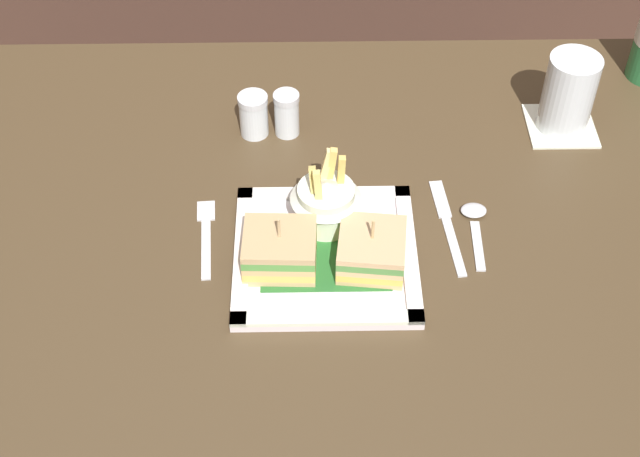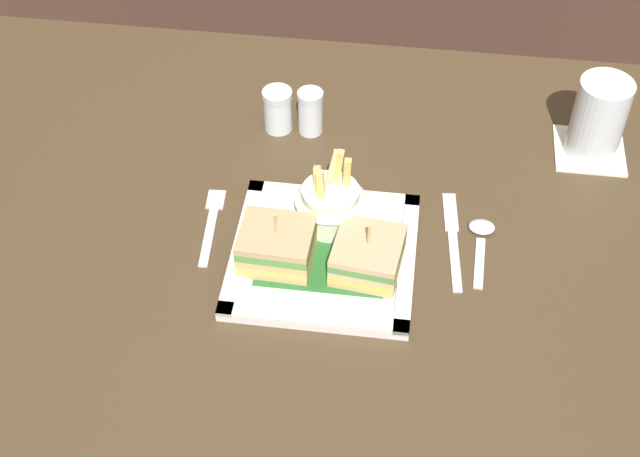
{
  "view_description": "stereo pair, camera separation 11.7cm",
  "coord_description": "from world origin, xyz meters",
  "px_view_note": "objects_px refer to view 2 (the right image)",
  "views": [
    {
      "loc": [
        -0.01,
        -0.82,
        1.65
      ],
      "look_at": [
        0.01,
        -0.02,
        0.8
      ],
      "focal_mm": 51.59,
      "sensor_mm": 36.0,
      "label": 1
    },
    {
      "loc": [
        0.11,
        -0.81,
        1.65
      ],
      "look_at": [
        0.01,
        -0.02,
        0.8
      ],
      "focal_mm": 51.59,
      "sensor_mm": 36.0,
      "label": 2
    }
  ],
  "objects_px": {
    "sandwich_half_right": "(368,256)",
    "spoon": "(481,235)",
    "salt_shaker": "(278,112)",
    "fries_cup": "(330,200)",
    "knife": "(453,236)",
    "sandwich_half_left": "(277,246)",
    "pepper_shaker": "(310,114)",
    "fork": "(212,222)",
    "square_plate": "(324,256)",
    "water_glass": "(597,122)",
    "dining_table": "(317,308)"
  },
  "relations": [
    {
      "from": "spoon",
      "to": "salt_shaker",
      "type": "xyz_separation_m",
      "value": [
        -0.3,
        0.19,
        0.02
      ]
    },
    {
      "from": "knife",
      "to": "spoon",
      "type": "relative_size",
      "value": 1.49
    },
    {
      "from": "dining_table",
      "to": "pepper_shaker",
      "type": "xyz_separation_m",
      "value": [
        -0.04,
        0.22,
        0.17
      ]
    },
    {
      "from": "spoon",
      "to": "salt_shaker",
      "type": "bearing_deg",
      "value": 148.18
    },
    {
      "from": "fries_cup",
      "to": "dining_table",
      "type": "bearing_deg",
      "value": -122.28
    },
    {
      "from": "sandwich_half_left",
      "to": "sandwich_half_right",
      "type": "height_order",
      "value": "sandwich_half_left"
    },
    {
      "from": "sandwich_half_left",
      "to": "salt_shaker",
      "type": "relative_size",
      "value": 1.4
    },
    {
      "from": "dining_table",
      "to": "sandwich_half_right",
      "type": "height_order",
      "value": "sandwich_half_right"
    },
    {
      "from": "fork",
      "to": "salt_shaker",
      "type": "height_order",
      "value": "salt_shaker"
    },
    {
      "from": "fork",
      "to": "pepper_shaker",
      "type": "bearing_deg",
      "value": 62.65
    },
    {
      "from": "sandwich_half_left",
      "to": "salt_shaker",
      "type": "bearing_deg",
      "value": 98.94
    },
    {
      "from": "sandwich_half_left",
      "to": "pepper_shaker",
      "type": "height_order",
      "value": "sandwich_half_left"
    },
    {
      "from": "sandwich_half_left",
      "to": "knife",
      "type": "xyz_separation_m",
      "value": [
        0.22,
        0.08,
        -0.03
      ]
    },
    {
      "from": "fries_cup",
      "to": "salt_shaker",
      "type": "bearing_deg",
      "value": 117.48
    },
    {
      "from": "fries_cup",
      "to": "pepper_shaker",
      "type": "height_order",
      "value": "fries_cup"
    },
    {
      "from": "dining_table",
      "to": "spoon",
      "type": "bearing_deg",
      "value": 8.46
    },
    {
      "from": "sandwich_half_left",
      "to": "salt_shaker",
      "type": "height_order",
      "value": "sandwich_half_left"
    },
    {
      "from": "fries_cup",
      "to": "pepper_shaker",
      "type": "distance_m",
      "value": 0.2
    },
    {
      "from": "pepper_shaker",
      "to": "sandwich_half_left",
      "type": "bearing_deg",
      "value": -91.32
    },
    {
      "from": "fries_cup",
      "to": "spoon",
      "type": "distance_m",
      "value": 0.21
    },
    {
      "from": "fork",
      "to": "spoon",
      "type": "bearing_deg",
      "value": 2.89
    },
    {
      "from": "square_plate",
      "to": "water_glass",
      "type": "xyz_separation_m",
      "value": [
        0.36,
        0.26,
        0.05
      ]
    },
    {
      "from": "square_plate",
      "to": "fries_cup",
      "type": "height_order",
      "value": "fries_cup"
    },
    {
      "from": "salt_shaker",
      "to": "sandwich_half_right",
      "type": "bearing_deg",
      "value": -59.52
    },
    {
      "from": "dining_table",
      "to": "spoon",
      "type": "distance_m",
      "value": 0.26
    },
    {
      "from": "sandwich_half_left",
      "to": "water_glass",
      "type": "relative_size",
      "value": 0.78
    },
    {
      "from": "sandwich_half_left",
      "to": "pepper_shaker",
      "type": "relative_size",
      "value": 1.34
    },
    {
      "from": "spoon",
      "to": "pepper_shaker",
      "type": "xyz_separation_m",
      "value": [
        -0.25,
        0.19,
        0.03
      ]
    },
    {
      "from": "square_plate",
      "to": "sandwich_half_left",
      "type": "bearing_deg",
      "value": -163.87
    },
    {
      "from": "knife",
      "to": "fork",
      "type": "bearing_deg",
      "value": -177.22
    },
    {
      "from": "spoon",
      "to": "water_glass",
      "type": "bearing_deg",
      "value": 51.33
    },
    {
      "from": "sandwich_half_right",
      "to": "knife",
      "type": "distance_m",
      "value": 0.14
    },
    {
      "from": "sandwich_half_right",
      "to": "salt_shaker",
      "type": "xyz_separation_m",
      "value": [
        -0.16,
        0.27,
        -0.0
      ]
    },
    {
      "from": "fork",
      "to": "knife",
      "type": "height_order",
      "value": "same"
    },
    {
      "from": "sandwich_half_right",
      "to": "knife",
      "type": "bearing_deg",
      "value": 36.1
    },
    {
      "from": "sandwich_half_left",
      "to": "pepper_shaker",
      "type": "bearing_deg",
      "value": 88.68
    },
    {
      "from": "dining_table",
      "to": "knife",
      "type": "bearing_deg",
      "value": 9.4
    },
    {
      "from": "sandwich_half_right",
      "to": "fries_cup",
      "type": "relative_size",
      "value": 0.86
    },
    {
      "from": "sandwich_half_left",
      "to": "sandwich_half_right",
      "type": "bearing_deg",
      "value": 0.0
    },
    {
      "from": "sandwich_half_right",
      "to": "water_glass",
      "type": "relative_size",
      "value": 0.8
    },
    {
      "from": "knife",
      "to": "spoon",
      "type": "bearing_deg",
      "value": 3.88
    },
    {
      "from": "salt_shaker",
      "to": "pepper_shaker",
      "type": "xyz_separation_m",
      "value": [
        0.05,
        0.0,
        0.0
      ]
    },
    {
      "from": "dining_table",
      "to": "fork",
      "type": "xyz_separation_m",
      "value": [
        -0.14,
        0.01,
        0.15
      ]
    },
    {
      "from": "dining_table",
      "to": "pepper_shaker",
      "type": "relative_size",
      "value": 19.04
    },
    {
      "from": "sandwich_half_left",
      "to": "sandwich_half_right",
      "type": "xyz_separation_m",
      "value": [
        0.12,
        0.0,
        -0.0
      ]
    },
    {
      "from": "sandwich_half_left",
      "to": "pepper_shaker",
      "type": "xyz_separation_m",
      "value": [
        0.01,
        0.27,
        -0.0
      ]
    },
    {
      "from": "water_glass",
      "to": "spoon",
      "type": "bearing_deg",
      "value": -128.67
    },
    {
      "from": "fries_cup",
      "to": "knife",
      "type": "relative_size",
      "value": 0.63
    },
    {
      "from": "knife",
      "to": "sandwich_half_left",
      "type": "bearing_deg",
      "value": -160.68
    },
    {
      "from": "sandwich_half_right",
      "to": "spoon",
      "type": "height_order",
      "value": "sandwich_half_right"
    }
  ]
}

